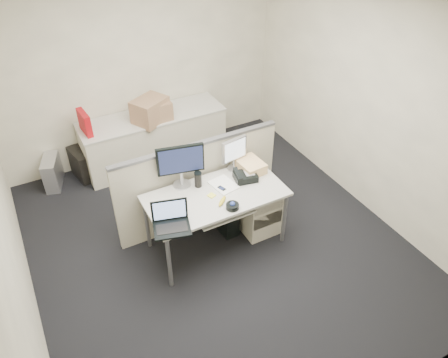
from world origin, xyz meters
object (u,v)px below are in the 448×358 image
desk_phone (245,177)px  monitor_main (181,166)px  desk (216,199)px  laptop (171,219)px

desk_phone → monitor_main: bearing=171.6°
desk → laptop: size_ratio=4.22×
desk → desk_phone: desk_phone is taller
desk → monitor_main: bearing=128.0°
monitor_main → desk_phone: size_ratio=2.07×
monitor_main → laptop: 0.72m
laptop → desk: bearing=39.8°
desk → laptop: 0.71m
laptop → desk_phone: size_ratio=1.45×
monitor_main → laptop: bearing=-109.1°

